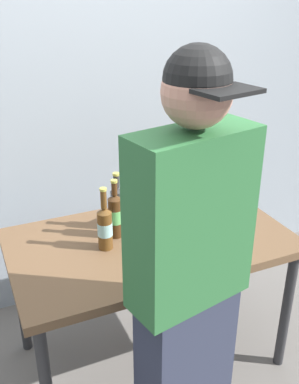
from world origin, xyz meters
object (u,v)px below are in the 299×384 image
(beer_bottle_amber, at_px, (105,227))
(person_figure, at_px, (188,290))
(beer_bottle_brown, at_px, (115,214))
(beer_bottle_green, at_px, (117,206))
(laptop, at_px, (165,211))

(beer_bottle_amber, relative_size, person_figure, 0.18)
(beer_bottle_brown, bearing_deg, beer_bottle_green, 63.21)
(beer_bottle_green, bearing_deg, beer_bottle_brown, -116.79)
(laptop, relative_size, beer_bottle_green, 1.44)
(beer_bottle_brown, relative_size, person_figure, 0.17)
(beer_bottle_amber, bearing_deg, beer_bottle_green, 53.17)
(laptop, relative_size, beer_bottle_brown, 1.45)
(person_figure, bearing_deg, beer_bottle_green, 88.82)
(laptop, distance_m, beer_bottle_brown, 0.30)
(beer_bottle_brown, xyz_separation_m, person_figure, (0.02, -0.70, 0.04))
(beer_bottle_brown, xyz_separation_m, beer_bottle_green, (0.04, 0.07, 0.00))
(laptop, height_order, beer_bottle_amber, beer_bottle_amber)
(beer_bottle_green, distance_m, beer_bottle_amber, 0.20)
(beer_bottle_amber, xyz_separation_m, person_figure, (0.10, -0.61, 0.04))
(beer_bottle_green, xyz_separation_m, beer_bottle_amber, (-0.12, -0.16, -0.01))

